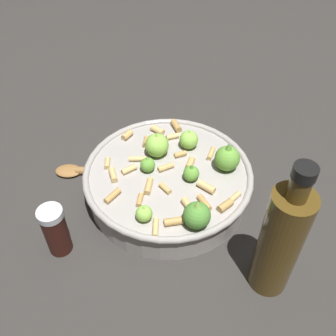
{
  "coord_description": "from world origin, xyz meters",
  "views": [
    {
      "loc": [
        -0.42,
        0.23,
        0.54
      ],
      "look_at": [
        0.0,
        0.0,
        0.07
      ],
      "focal_mm": 40.82,
      "sensor_mm": 36.0,
      "label": 1
    }
  ],
  "objects_px": {
    "cooking_pan": "(169,180)",
    "pepper_shaker": "(56,230)",
    "olive_oil_bottle": "(280,241)",
    "wooden_spoon": "(103,172)"
  },
  "relations": [
    {
      "from": "cooking_pan",
      "to": "olive_oil_bottle",
      "type": "xyz_separation_m",
      "value": [
        -0.23,
        -0.05,
        0.07
      ]
    },
    {
      "from": "cooking_pan",
      "to": "pepper_shaker",
      "type": "relative_size",
      "value": 3.17
    },
    {
      "from": "cooking_pan",
      "to": "pepper_shaker",
      "type": "bearing_deg",
      "value": 95.3
    },
    {
      "from": "olive_oil_bottle",
      "to": "wooden_spoon",
      "type": "distance_m",
      "value": 0.38
    },
    {
      "from": "pepper_shaker",
      "to": "olive_oil_bottle",
      "type": "relative_size",
      "value": 0.39
    },
    {
      "from": "wooden_spoon",
      "to": "olive_oil_bottle",
      "type": "bearing_deg",
      "value": -157.94
    },
    {
      "from": "cooking_pan",
      "to": "wooden_spoon",
      "type": "relative_size",
      "value": 1.53
    },
    {
      "from": "olive_oil_bottle",
      "to": "wooden_spoon",
      "type": "height_order",
      "value": "olive_oil_bottle"
    },
    {
      "from": "cooking_pan",
      "to": "pepper_shaker",
      "type": "height_order",
      "value": "cooking_pan"
    },
    {
      "from": "pepper_shaker",
      "to": "wooden_spoon",
      "type": "relative_size",
      "value": 0.48
    }
  ]
}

